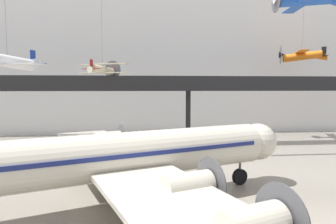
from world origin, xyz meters
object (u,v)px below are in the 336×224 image
Objects in this scene: suspended_plane_orange_highwing at (302,56)px; stanchion_barrier at (266,197)px; suspended_plane_cream_biplane at (103,69)px; suspended_plane_white_twin at (8,62)px; suspended_plane_blue_trainer at (305,1)px; airliner_silver_main at (112,158)px.

suspended_plane_orange_highwing reaches higher than stanchion_barrier.
suspended_plane_orange_highwing is (29.75, 6.28, 2.61)m from suspended_plane_cream_biplane.
suspended_plane_white_twin is at bearing 152.73° from stanchion_barrier.
suspended_plane_cream_biplane is at bearing -19.09° from suspended_plane_blue_trainer.
airliner_silver_main reaches higher than stanchion_barrier.
suspended_plane_blue_trainer is 19.67m from stanchion_barrier.
suspended_plane_white_twin is (-8.15, -7.78, 0.24)m from suspended_plane_cream_biplane.
suspended_plane_orange_highwing is at bearing -52.48° from suspended_plane_cream_biplane.
suspended_plane_white_twin is at bearing 2.44° from suspended_plane_blue_trainer.
suspended_plane_cream_biplane is 0.97× the size of suspended_plane_white_twin.
suspended_plane_cream_biplane is 1.24× the size of suspended_plane_orange_highwing.
airliner_silver_main is at bearing 179.35° from stanchion_barrier.
suspended_plane_cream_biplane is 11.27m from suspended_plane_white_twin.
airliner_silver_main is at bearing 62.85° from suspended_plane_orange_highwing.
suspended_plane_white_twin is (-10.82, 10.93, 7.10)m from airliner_silver_main.
airliner_silver_main is at bearing -146.27° from suspended_plane_cream_biplane.
airliner_silver_main is 23.74m from suspended_plane_blue_trainer.
suspended_plane_blue_trainer is 19.08m from suspended_plane_orange_highwing.
stanchion_barrier is (10.61, -0.12, -3.04)m from airliner_silver_main.
suspended_plane_white_twin reaches higher than airliner_silver_main.
airliner_silver_main is 11.04m from stanchion_barrier.
suspended_plane_cream_biplane reaches higher than airliner_silver_main.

